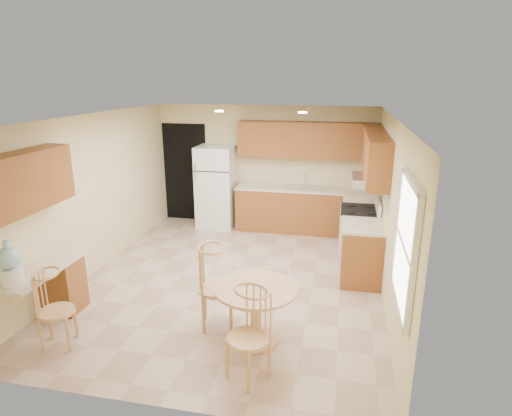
% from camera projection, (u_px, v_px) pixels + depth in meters
% --- Properties ---
extents(floor, '(5.50, 5.50, 0.00)m').
position_uv_depth(floor, '(232.00, 280.00, 6.68)').
color(floor, tan).
rests_on(floor, ground).
extents(ceiling, '(4.50, 5.50, 0.02)m').
position_uv_depth(ceiling, '(229.00, 117.00, 5.94)').
color(ceiling, white).
rests_on(ceiling, wall_back).
extents(wall_back, '(4.50, 0.02, 2.50)m').
position_uv_depth(wall_back, '(265.00, 167.00, 8.89)').
color(wall_back, beige).
rests_on(wall_back, floor).
extents(wall_front, '(4.50, 0.02, 2.50)m').
position_uv_depth(wall_front, '(150.00, 290.00, 3.74)').
color(wall_front, beige).
rests_on(wall_front, floor).
extents(wall_left, '(0.02, 5.50, 2.50)m').
position_uv_depth(wall_left, '(93.00, 195.00, 6.75)').
color(wall_left, beige).
rests_on(wall_left, floor).
extents(wall_right, '(0.02, 5.50, 2.50)m').
position_uv_depth(wall_right, '(389.00, 212.00, 5.88)').
color(wall_right, beige).
rests_on(wall_right, floor).
extents(doorway, '(0.90, 0.02, 2.10)m').
position_uv_depth(doorway, '(185.00, 173.00, 9.27)').
color(doorway, black).
rests_on(doorway, floor).
extents(base_cab_back, '(2.75, 0.60, 0.87)m').
position_uv_depth(base_cab_back, '(304.00, 211.00, 8.67)').
color(base_cab_back, '#955526').
rests_on(base_cab_back, floor).
extents(counter_back, '(2.75, 0.63, 0.04)m').
position_uv_depth(counter_back, '(305.00, 189.00, 8.54)').
color(counter_back, beige).
rests_on(counter_back, base_cab_back).
extents(base_cab_right_a, '(0.60, 0.59, 0.87)m').
position_uv_depth(base_cab_right_a, '(359.00, 224.00, 7.91)').
color(base_cab_right_a, '#955526').
rests_on(base_cab_right_a, floor).
extents(counter_right_a, '(0.63, 0.59, 0.04)m').
position_uv_depth(counter_right_a, '(361.00, 200.00, 7.78)').
color(counter_right_a, beige).
rests_on(counter_right_a, base_cab_right_a).
extents(base_cab_right_b, '(0.60, 0.80, 0.87)m').
position_uv_depth(base_cab_right_b, '(361.00, 254.00, 6.55)').
color(base_cab_right_b, '#955526').
rests_on(base_cab_right_b, floor).
extents(counter_right_b, '(0.63, 0.80, 0.04)m').
position_uv_depth(counter_right_b, '(364.00, 226.00, 6.41)').
color(counter_right_b, beige).
rests_on(counter_right_b, base_cab_right_b).
extents(upper_cab_back, '(2.75, 0.33, 0.70)m').
position_uv_depth(upper_cab_back, '(307.00, 140.00, 8.39)').
color(upper_cab_back, '#955526').
rests_on(upper_cab_back, wall_back).
extents(upper_cab_right, '(0.33, 2.42, 0.70)m').
position_uv_depth(upper_cab_right, '(375.00, 154.00, 6.87)').
color(upper_cab_right, '#955526').
rests_on(upper_cab_right, wall_right).
extents(upper_cab_left, '(0.33, 1.40, 0.70)m').
position_uv_depth(upper_cab_left, '(24.00, 182.00, 5.04)').
color(upper_cab_left, '#955526').
rests_on(upper_cab_left, wall_left).
extents(sink, '(0.78, 0.44, 0.01)m').
position_uv_depth(sink, '(304.00, 188.00, 8.54)').
color(sink, silver).
rests_on(sink, counter_back).
extents(range_hood, '(0.50, 0.76, 0.14)m').
position_uv_depth(range_hood, '(368.00, 180.00, 6.98)').
color(range_hood, silver).
rests_on(range_hood, upper_cab_right).
extents(desk_pedestal, '(0.48, 0.42, 0.72)m').
position_uv_depth(desk_pedestal, '(62.00, 285.00, 5.72)').
color(desk_pedestal, '#955526').
rests_on(desk_pedestal, floor).
extents(desk_top, '(0.50, 1.20, 0.04)m').
position_uv_depth(desk_top, '(39.00, 271.00, 5.25)').
color(desk_top, beige).
rests_on(desk_top, desk_pedestal).
extents(window, '(0.06, 1.12, 1.30)m').
position_uv_depth(window, '(406.00, 244.00, 4.07)').
color(window, white).
rests_on(window, wall_right).
extents(can_light_a, '(0.14, 0.14, 0.02)m').
position_uv_depth(can_light_a, '(219.00, 111.00, 7.17)').
color(can_light_a, white).
rests_on(can_light_a, ceiling).
extents(can_light_b, '(0.14, 0.14, 0.02)m').
position_uv_depth(can_light_b, '(302.00, 112.00, 6.90)').
color(can_light_b, white).
rests_on(can_light_b, ceiling).
extents(refrigerator, '(0.75, 0.73, 1.70)m').
position_uv_depth(refrigerator, '(217.00, 187.00, 8.86)').
color(refrigerator, white).
rests_on(refrigerator, floor).
extents(stove, '(0.65, 0.76, 1.09)m').
position_uv_depth(stove, '(359.00, 234.00, 7.27)').
color(stove, white).
rests_on(stove, floor).
extents(dining_table, '(0.97, 0.97, 0.71)m').
position_uv_depth(dining_table, '(256.00, 307.00, 4.98)').
color(dining_table, tan).
rests_on(dining_table, floor).
extents(chair_table_a, '(0.47, 0.61, 1.06)m').
position_uv_depth(chair_table_a, '(214.00, 282.00, 5.17)').
color(chair_table_a, tan).
rests_on(chair_table_a, floor).
extents(chair_table_b, '(0.44, 0.51, 0.99)m').
position_uv_depth(chair_table_b, '(246.00, 333.00, 4.23)').
color(chair_table_b, tan).
rests_on(chair_table_b, floor).
extents(chair_desk, '(0.41, 0.53, 0.92)m').
position_uv_depth(chair_desk, '(50.00, 306.00, 4.81)').
color(chair_desk, tan).
rests_on(chair_desk, floor).
extents(water_crock, '(0.26, 0.26, 0.54)m').
position_uv_depth(water_crock, '(10.00, 265.00, 4.78)').
color(water_crock, white).
rests_on(water_crock, desk_top).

